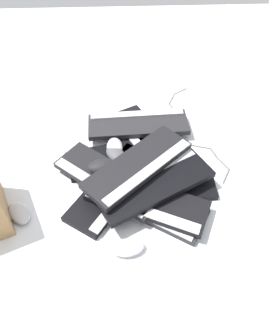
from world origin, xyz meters
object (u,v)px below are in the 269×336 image
(keyboard_4, at_px, (113,187))
(mouse_4, at_px, (101,166))
(keyboard_5, at_px, (108,180))
(keyboard_3, at_px, (120,156))
(keyboard_1, at_px, (157,185))
(keyboard_2, at_px, (146,140))
(keyboard_9, at_px, (138,165))
(mouse_3, at_px, (114,147))
(keyboard_7, at_px, (154,184))
(keyboard_8, at_px, (138,124))
(mouse_2, at_px, (127,248))
(mouse_1, at_px, (115,155))
(keyboard_0, at_px, (146,203))
(keyboard_6, at_px, (146,201))
(mouse_0, at_px, (19,213))

(keyboard_4, distance_m, mouse_4, 0.09)
(keyboard_5, bearing_deg, keyboard_3, 162.02)
(keyboard_1, xyz_separation_m, keyboard_2, (-0.25, -0.03, 0.00))
(keyboard_2, bearing_deg, keyboard_9, -11.37)
(keyboard_1, relative_size, keyboard_3, 0.96)
(keyboard_4, height_order, mouse_3, mouse_3)
(keyboard_7, bearing_deg, keyboard_8, -173.61)
(keyboard_7, height_order, mouse_2, keyboard_7)
(keyboard_8, height_order, mouse_4, mouse_4)
(keyboard_8, xyz_separation_m, mouse_1, (0.19, -0.10, 0.01))
(mouse_1, bearing_deg, keyboard_0, -5.68)
(keyboard_2, relative_size, keyboard_3, 0.99)
(keyboard_2, bearing_deg, mouse_4, -41.89)
(mouse_4, bearing_deg, keyboard_4, -60.06)
(keyboard_1, distance_m, keyboard_8, 0.33)
(keyboard_2, relative_size, keyboard_5, 1.06)
(keyboard_5, bearing_deg, keyboard_8, 157.40)
(keyboard_2, distance_m, mouse_1, 0.18)
(mouse_2, bearing_deg, keyboard_1, 58.35)
(keyboard_4, xyz_separation_m, mouse_1, (-0.13, 0.01, 0.04))
(keyboard_0, relative_size, keyboard_2, 0.98)
(keyboard_1, xyz_separation_m, mouse_1, (-0.13, -0.16, 0.04))
(keyboard_1, height_order, mouse_4, mouse_4)
(keyboard_1, relative_size, keyboard_8, 0.99)
(mouse_1, relative_size, mouse_4, 1.00)
(keyboard_8, bearing_deg, keyboard_2, 24.36)
(keyboard_4, distance_m, keyboard_5, 0.04)
(keyboard_5, bearing_deg, keyboard_0, 55.94)
(mouse_3, bearing_deg, keyboard_2, 117.42)
(keyboard_2, xyz_separation_m, keyboard_8, (-0.07, -0.03, 0.03))
(keyboard_4, relative_size, keyboard_6, 0.97)
(keyboard_7, xyz_separation_m, mouse_1, (-0.18, -0.14, -0.02))
(keyboard_9, bearing_deg, mouse_3, -148.78)
(keyboard_3, relative_size, mouse_4, 4.22)
(keyboard_5, distance_m, mouse_1, 0.13)
(keyboard_0, height_order, keyboard_6, keyboard_6)
(keyboard_0, xyz_separation_m, keyboard_2, (-0.34, 0.02, 0.00))
(keyboard_8, height_order, mouse_0, keyboard_8)
(keyboard_2, bearing_deg, keyboard_4, -29.10)
(mouse_4, bearing_deg, keyboard_6, -51.36)
(keyboard_0, distance_m, keyboard_3, 0.26)
(keyboard_3, distance_m, keyboard_4, 0.16)
(keyboard_9, bearing_deg, keyboard_8, 177.24)
(keyboard_6, xyz_separation_m, mouse_0, (0.02, -0.46, -0.02))
(keyboard_8, relative_size, mouse_3, 4.06)
(keyboard_2, xyz_separation_m, keyboard_7, (0.30, 0.01, 0.06))
(keyboard_5, height_order, mouse_1, mouse_1)
(keyboard_0, bearing_deg, keyboard_1, 149.05)
(mouse_1, bearing_deg, mouse_4, -64.30)
(mouse_4, bearing_deg, keyboard_3, 48.12)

